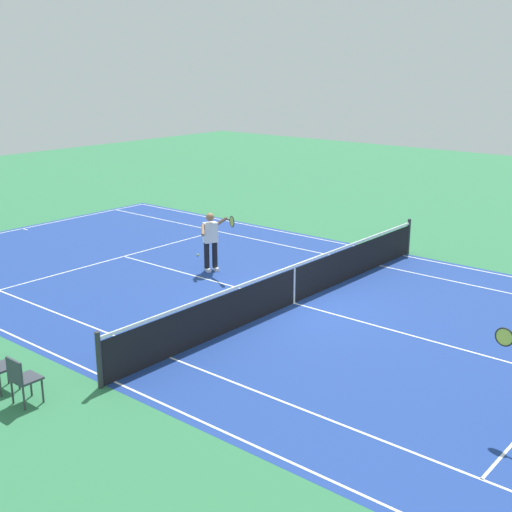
# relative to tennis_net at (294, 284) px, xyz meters

# --- Properties ---
(ground_plane) EXTENTS (60.00, 60.00, 0.00)m
(ground_plane) POSITION_rel_tennis_net_xyz_m (0.00, 0.00, -0.49)
(ground_plane) COLOR #2D7247
(court_slab) EXTENTS (24.20, 11.40, 0.00)m
(court_slab) POSITION_rel_tennis_net_xyz_m (0.00, 0.00, -0.49)
(court_slab) COLOR navy
(court_slab) RESTS_ON ground_plane
(court_line_markings) EXTENTS (23.85, 11.05, 0.01)m
(court_line_markings) POSITION_rel_tennis_net_xyz_m (0.00, 0.00, -0.49)
(court_line_markings) COLOR white
(court_line_markings) RESTS_ON ground_plane
(tennis_net) EXTENTS (0.10, 11.70, 1.08)m
(tennis_net) POSITION_rel_tennis_net_xyz_m (0.00, 0.00, 0.00)
(tennis_net) COLOR #2D2D33
(tennis_net) RESTS_ON ground_plane
(tennis_player_near) EXTENTS (1.19, 0.75, 1.70)m
(tennis_player_near) POSITION_rel_tennis_net_xyz_m (3.38, -0.67, 0.44)
(tennis_player_near) COLOR black
(tennis_player_near) RESTS_ON ground_plane
(tennis_ball) EXTENTS (0.07, 0.07, 0.07)m
(tennis_ball) POSITION_rel_tennis_net_xyz_m (4.73, -1.47, -0.46)
(tennis_ball) COLOR #CCE01E
(tennis_ball) RESTS_ON ground_plane
(spectator_chair_0) EXTENTS (0.44, 0.44, 0.88)m
(spectator_chair_0) POSITION_rel_tennis_net_xyz_m (0.50, 7.04, 0.03)
(spectator_chair_0) COLOR #38383D
(spectator_chair_0) RESTS_ON ground_plane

